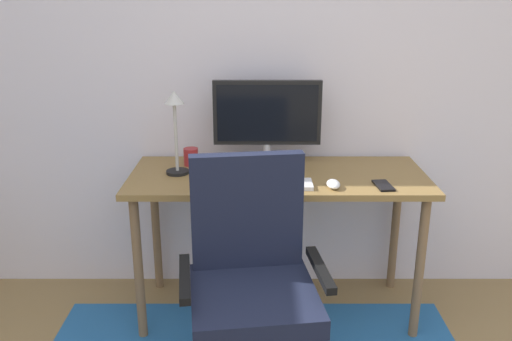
% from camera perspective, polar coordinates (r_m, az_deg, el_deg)
% --- Properties ---
extents(wall_back, '(6.00, 0.10, 2.60)m').
position_cam_1_polar(wall_back, '(2.85, 1.51, 12.46)').
color(wall_back, silver).
rests_on(wall_back, ground).
extents(desk, '(1.44, 0.58, 0.76)m').
position_cam_1_polar(desk, '(2.64, 2.15, -2.08)').
color(desk, olive).
rests_on(desk, ground).
extents(monitor, '(0.54, 0.18, 0.43)m').
position_cam_1_polar(monitor, '(2.69, 1.00, 5.78)').
color(monitor, '#B2B2B7').
rests_on(monitor, desk).
extents(keyboard, '(0.43, 0.13, 0.02)m').
position_cam_1_polar(keyboard, '(2.44, 0.79, -1.47)').
color(keyboard, white).
rests_on(keyboard, desk).
extents(computer_mouse, '(0.06, 0.10, 0.03)m').
position_cam_1_polar(computer_mouse, '(2.44, 8.02, -1.42)').
color(computer_mouse, white).
rests_on(computer_mouse, desk).
extents(coffee_cup, '(0.07, 0.07, 0.09)m').
position_cam_1_polar(coffee_cup, '(2.75, -7.11, 1.45)').
color(coffee_cup, '#A52528').
rests_on(coffee_cup, desk).
extents(cell_phone, '(0.08, 0.15, 0.01)m').
position_cam_1_polar(cell_phone, '(2.50, 13.18, -1.55)').
color(cell_phone, black).
rests_on(cell_phone, desk).
extents(desk_lamp, '(0.11, 0.11, 0.40)m').
position_cam_1_polar(desk_lamp, '(2.57, -8.79, 5.40)').
color(desk_lamp, black).
rests_on(desk_lamp, desk).
extents(office_chair, '(0.59, 0.53, 1.00)m').
position_cam_1_polar(office_chair, '(2.19, -0.62, -13.69)').
color(office_chair, slate).
rests_on(office_chair, ground).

